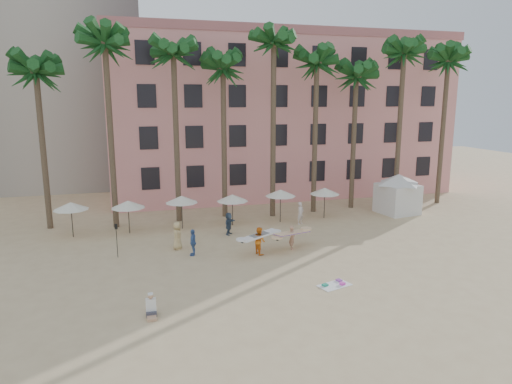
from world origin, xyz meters
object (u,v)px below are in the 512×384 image
object	(u,v)px
carrier_yellow	(292,236)
carrier_white	(259,240)
pink_hotel	(276,117)
cabana	(398,190)

from	to	relation	value
carrier_yellow	carrier_white	distance (m)	2.42
pink_hotel	carrier_yellow	size ratio (longest dim) A/B	11.94
carrier_yellow	carrier_white	bearing A→B (deg)	-171.92
pink_hotel	cabana	bearing A→B (deg)	-62.99
cabana	carrier_yellow	bearing A→B (deg)	-151.03
carrier_yellow	cabana	bearing A→B (deg)	28.97
pink_hotel	carrier_yellow	xyz separation A→B (m)	(-5.44, -20.40, -7.06)
carrier_white	cabana	bearing A→B (deg)	25.96
cabana	carrier_yellow	world-z (taller)	cabana
pink_hotel	cabana	size ratio (longest dim) A/B	6.86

